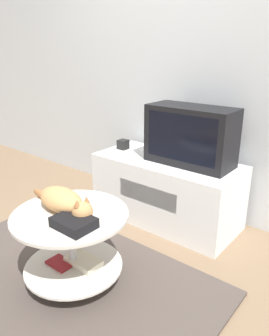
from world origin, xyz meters
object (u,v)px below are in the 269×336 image
object	(u,v)px
tv	(191,136)
cat	(64,201)
dvd_box	(74,223)
speaker	(123,144)

from	to	relation	value
tv	cat	size ratio (longest dim) A/B	1.19
dvd_box	cat	xyz separation A→B (m)	(-0.18, 0.08, 0.04)
dvd_box	cat	world-z (taller)	cat
speaker	dvd_box	xyz separation A→B (m)	(0.64, -1.12, -0.06)
tv	dvd_box	size ratio (longest dim) A/B	3.09
speaker	cat	world-z (taller)	cat
tv	dvd_box	xyz separation A→B (m)	(-0.01, -1.15, -0.24)
dvd_box	tv	bearing A→B (deg)	89.26
speaker	dvd_box	world-z (taller)	speaker
tv	speaker	distance (m)	0.68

